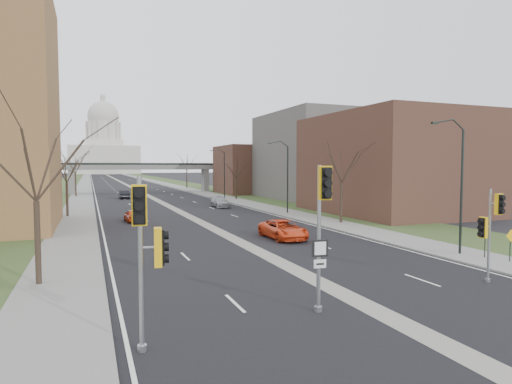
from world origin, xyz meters
TOP-DOWN VIEW (x-y plane):
  - ground at (0.00, 0.00)m, footprint 700.00×700.00m
  - road_surface at (0.00, 150.00)m, footprint 20.00×600.00m
  - median_strip at (0.00, 150.00)m, footprint 1.20×600.00m
  - sidewalk_right at (12.00, 150.00)m, footprint 4.00×600.00m
  - sidewalk_left at (-12.00, 150.00)m, footprint 4.00×600.00m
  - grass_verge_right at (18.00, 150.00)m, footprint 8.00×600.00m
  - grass_verge_left at (-18.00, 150.00)m, footprint 8.00×600.00m
  - commercial_block_near at (24.00, 28.00)m, footprint 16.00×20.00m
  - commercial_block_mid at (28.00, 52.00)m, footprint 18.00×22.00m
  - commercial_block_far at (22.00, 70.00)m, footprint 14.00×14.00m
  - pedestrian_bridge at (0.00, 80.00)m, footprint 34.00×3.00m
  - capitol at (0.00, 320.00)m, footprint 48.00×42.00m
  - streetlight_near at (10.99, 6.00)m, footprint 2.61×0.20m
  - streetlight_mid at (10.99, 32.00)m, footprint 2.61×0.20m
  - streetlight_far at (10.99, 58.00)m, footprint 2.61×0.20m
  - tree_left_a at (-13.00, 8.00)m, footprint 7.20×7.20m
  - tree_left_b at (-13.00, 38.00)m, footprint 6.75×6.75m
  - tree_left_c at (-13.00, 72.00)m, footprint 7.65×7.65m
  - tree_right_a at (13.00, 22.00)m, footprint 7.20×7.20m
  - tree_right_b at (13.00, 55.00)m, footprint 6.30×6.30m
  - tree_right_c at (13.00, 95.00)m, footprint 7.65×7.65m
  - signal_pole_left at (-9.01, -1.57)m, footprint 1.08×0.94m
  - signal_pole_median at (-2.25, -0.47)m, footprint 0.68×0.97m
  - signal_pole_right at (7.72, 0.41)m, footprint 0.86×0.81m
  - speed_limit_sign at (12.29, 4.55)m, footprint 0.54×0.06m
  - warning_sign at (12.71, 3.17)m, footprint 0.75×0.06m
  - car_left_near at (-6.43, 31.14)m, footprint 1.75×3.97m
  - car_left_far at (-4.93, 64.14)m, footprint 1.64×4.61m
  - car_right_near at (3.73, 15.92)m, footprint 2.52×5.41m
  - car_right_mid at (6.48, 42.85)m, footprint 1.99×4.87m

SIDE VIEW (x-z plane):
  - ground at x=0.00m, z-range 0.00..0.00m
  - median_strip at x=0.00m, z-range -0.01..0.01m
  - road_surface at x=0.00m, z-range 0.00..0.01m
  - grass_verge_right at x=18.00m, z-range 0.00..0.10m
  - grass_verge_left at x=-18.00m, z-range 0.00..0.10m
  - sidewalk_right at x=12.00m, z-range 0.00..0.12m
  - sidewalk_left at x=-12.00m, z-range 0.00..0.12m
  - car_left_near at x=-6.43m, z-range 0.00..1.33m
  - car_right_mid at x=6.48m, z-range 0.00..1.41m
  - car_right_near at x=3.73m, z-range 0.00..1.50m
  - car_left_far at x=-4.93m, z-range 0.00..1.52m
  - warning_sign at x=12.71m, z-range 0.40..2.32m
  - speed_limit_sign at x=12.29m, z-range 0.59..3.10m
  - signal_pole_right at x=7.72m, z-range 0.72..5.40m
  - signal_pole_left at x=-9.01m, z-range 0.85..6.36m
  - signal_pole_median at x=-2.25m, z-range 1.15..7.00m
  - pedestrian_bridge at x=0.00m, z-range 1.62..8.07m
  - commercial_block_far at x=22.00m, z-range 0.00..10.00m
  - tree_right_b at x=13.00m, z-range 1.71..9.93m
  - commercial_block_near at x=24.00m, z-range 0.00..12.00m
  - tree_left_b at x=-13.00m, z-range 1.82..10.63m
  - tree_left_a at x=-13.00m, z-range 1.94..11.34m
  - tree_right_a at x=13.00m, z-range 1.94..11.34m
  - streetlight_near at x=10.99m, z-range 2.60..11.30m
  - streetlight_mid at x=10.99m, z-range 2.60..11.30m
  - streetlight_far at x=10.99m, z-range 2.60..11.30m
  - tree_left_c at x=-13.00m, z-range 2.05..12.04m
  - tree_right_c at x=13.00m, z-range 2.05..12.04m
  - commercial_block_mid at x=28.00m, z-range 0.00..15.00m
  - capitol at x=0.00m, z-range -9.28..46.47m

